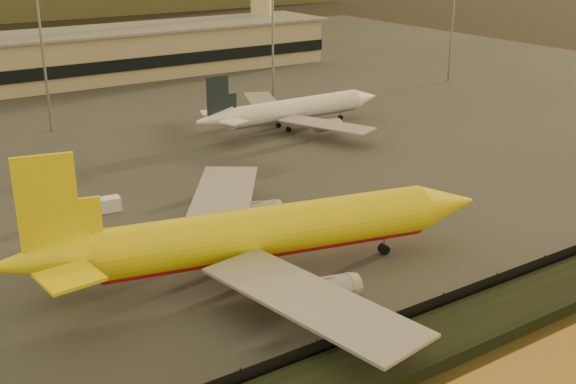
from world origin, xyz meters
The scene contains 9 objects.
ground centered at (0.00, 0.00, 0.00)m, with size 900.00×900.00×0.00m, color black.
embankment centered at (0.00, -17.00, 0.70)m, with size 320.00×7.00×1.40m, color black.
tarmac centered at (0.00, 95.00, 0.10)m, with size 320.00×220.00×0.20m, color #2D2D2D.
perimeter_fence centered at (0.00, -13.00, 1.30)m, with size 300.00×0.05×2.20m, color black.
apron_light_masts centered at (15.00, 75.00, 15.70)m, with size 152.20×12.20×25.40m.
dhl_cargo_jet centered at (-8.88, 4.88, 5.21)m, with size 55.74×53.63×16.77m.
white_narrowbody_jet centered at (30.50, 56.07, 3.82)m, with size 42.02×41.19×12.12m.
gse_vehicle_yellow centered at (2.65, 31.68, 1.09)m, with size 3.94×1.77×1.77m, color yellow.
gse_vehicle_white centered at (-16.62, 33.64, 1.18)m, with size 4.35×1.96×1.96m, color white.
Camera 1 is at (-47.68, -58.37, 37.49)m, focal length 45.00 mm.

